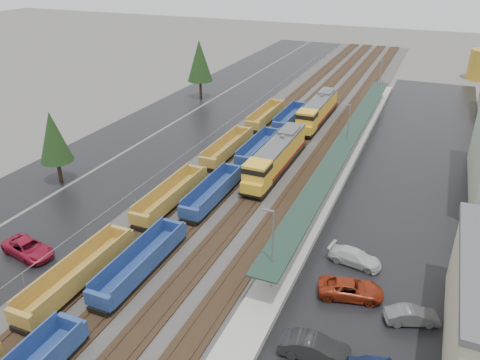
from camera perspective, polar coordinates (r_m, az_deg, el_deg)
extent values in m
cube|color=#302D2B|center=(76.75, 7.18, 6.24)|extent=(20.00, 160.00, 0.08)
cube|color=black|center=(78.43, 2.96, 6.94)|extent=(2.60, 160.00, 0.15)
cube|color=#473326|center=(78.63, 2.46, 7.09)|extent=(0.08, 160.00, 0.07)
cube|color=#473326|center=(78.17, 3.46, 6.95)|extent=(0.08, 160.00, 0.07)
cube|color=black|center=(77.24, 5.75, 6.53)|extent=(2.60, 160.00, 0.15)
cube|color=#473326|center=(77.40, 5.25, 6.69)|extent=(0.08, 160.00, 0.07)
cube|color=#473326|center=(77.00, 6.27, 6.54)|extent=(0.08, 160.00, 0.07)
cube|color=black|center=(76.23, 8.63, 6.10)|extent=(2.60, 160.00, 0.15)
cube|color=#473326|center=(76.36, 8.11, 6.26)|extent=(0.08, 160.00, 0.07)
cube|color=#473326|center=(76.03, 9.16, 6.10)|extent=(0.08, 160.00, 0.07)
cube|color=black|center=(75.42, 11.57, 5.64)|extent=(2.60, 160.00, 0.15)
cube|color=#473326|center=(75.51, 11.04, 5.80)|extent=(0.08, 160.00, 0.07)
cube|color=#473326|center=(75.26, 12.11, 5.63)|extent=(0.08, 160.00, 0.07)
cube|color=black|center=(81.83, -3.01, 7.66)|extent=(10.00, 160.00, 0.02)
cube|color=black|center=(86.50, -9.05, 8.39)|extent=(9.00, 160.00, 0.02)
cube|color=black|center=(65.01, 20.81, 0.87)|extent=(16.00, 100.00, 0.02)
cube|color=#9E9B93|center=(65.61, 12.65, 2.56)|extent=(3.00, 80.00, 0.70)
cylinder|color=gray|center=(43.25, 6.10, -7.70)|extent=(0.16, 0.16, 2.40)
cylinder|color=gray|center=(55.99, 10.74, 0.28)|extent=(0.16, 0.16, 2.40)
cylinder|color=gray|center=(69.64, 13.61, 5.23)|extent=(0.16, 0.16, 2.40)
cylinder|color=gray|center=(83.75, 15.54, 8.53)|extent=(0.16, 0.16, 2.40)
cylinder|color=gray|center=(98.12, 16.94, 10.86)|extent=(0.16, 0.16, 2.40)
cube|color=#1B3227|center=(64.55, 12.89, 4.88)|extent=(2.60, 65.00, 0.15)
cylinder|color=gray|center=(38.12, 3.95, -8.96)|extent=(0.12, 0.12, 8.00)
cube|color=gray|center=(36.16, 3.39, -3.72)|extent=(1.00, 0.15, 0.12)
cylinder|color=gray|center=(64.28, 12.97, 5.54)|extent=(0.12, 0.12, 8.00)
cube|color=gray|center=(63.14, 12.87, 8.93)|extent=(1.00, 0.15, 0.12)
cylinder|color=gray|center=(92.79, 16.68, 11.41)|extent=(0.12, 0.12, 8.00)
cube|color=gray|center=(92.01, 16.69, 13.80)|extent=(1.00, 0.15, 0.12)
cylinder|color=gray|center=(43.78, -24.82, -11.32)|extent=(0.08, 0.08, 2.00)
cylinder|color=gray|center=(48.24, -18.09, -6.37)|extent=(0.08, 0.08, 2.00)
cylinder|color=gray|center=(53.53, -12.69, -2.26)|extent=(0.08, 0.08, 2.00)
cylinder|color=gray|center=(59.43, -8.34, 1.09)|extent=(0.08, 0.08, 2.00)
cylinder|color=gray|center=(65.77, -4.79, 3.80)|extent=(0.08, 0.08, 2.00)
cylinder|color=gray|center=(72.44, -1.86, 6.02)|extent=(0.08, 0.08, 2.00)
cylinder|color=gray|center=(79.36, 0.58, 7.85)|extent=(0.08, 0.08, 2.00)
cylinder|color=gray|center=(86.47, 2.64, 9.37)|extent=(0.08, 0.08, 2.00)
cylinder|color=gray|center=(93.72, 4.40, 10.65)|extent=(0.08, 0.08, 2.00)
cylinder|color=gray|center=(101.08, 5.92, 11.73)|extent=(0.08, 0.08, 2.00)
cylinder|color=gray|center=(108.53, 7.24, 12.66)|extent=(0.08, 0.08, 2.00)
cylinder|color=gray|center=(116.06, 8.39, 13.47)|extent=(0.08, 0.08, 2.00)
cylinder|color=gray|center=(123.65, 9.41, 14.17)|extent=(0.08, 0.08, 2.00)
cylinder|color=gray|center=(131.28, 10.32, 14.79)|extent=(0.08, 0.08, 2.00)
cylinder|color=gray|center=(138.96, 11.14, 15.34)|extent=(0.08, 0.08, 2.00)
cylinder|color=gray|center=(146.67, 11.87, 15.82)|extent=(0.08, 0.08, 2.00)
cube|color=gray|center=(79.06, 0.58, 8.54)|extent=(0.05, 160.00, 0.05)
ellipsoid|color=#4A5845|center=(216.91, 10.33, 18.87)|extent=(154.00, 110.00, 19.80)
cylinder|color=#332316|center=(62.28, -21.15, 1.07)|extent=(0.50, 0.50, 2.70)
cone|color=black|center=(60.65, -21.82, 4.93)|extent=(3.96, 3.96, 6.30)
cylinder|color=#332316|center=(93.38, -4.82, 10.99)|extent=(0.50, 0.50, 3.30)
cone|color=black|center=(92.11, -4.95, 14.29)|extent=(4.84, 4.84, 7.70)
cube|color=black|center=(61.01, 4.51, 1.78)|extent=(2.76, 18.40, 0.37)
cube|color=gold|center=(61.19, 4.84, 3.44)|extent=(2.58, 14.72, 2.76)
cube|color=gold|center=(54.13, 2.10, 0.59)|extent=(2.76, 2.94, 3.13)
cube|color=black|center=(53.75, 2.12, 1.47)|extent=(2.81, 2.99, 0.64)
cube|color=gold|center=(53.16, 1.44, -1.01)|extent=(2.58, 0.92, 1.29)
cube|color=#59595B|center=(60.64, 4.90, 4.72)|extent=(2.62, 14.72, 0.32)
cube|color=maroon|center=(62.00, 3.66, 2.68)|extent=(0.04, 14.72, 0.32)
cube|color=maroon|center=(61.27, 5.96, 2.29)|extent=(0.04, 14.72, 0.32)
cube|color=black|center=(61.16, 4.50, 1.46)|extent=(2.02, 5.52, 0.55)
cube|color=black|center=(55.65, 2.34, -0.99)|extent=(2.21, 3.68, 0.46)
cube|color=black|center=(66.77, 6.31, 3.65)|extent=(2.21, 3.68, 0.46)
cylinder|color=#59595B|center=(61.36, 5.18, 5.25)|extent=(0.64, 0.64, 0.46)
cube|color=#59595B|center=(63.85, 5.97, 6.01)|extent=(2.21, 3.68, 0.46)
cube|color=black|center=(79.90, 9.47, 7.47)|extent=(2.76, 18.40, 0.37)
cube|color=gold|center=(80.28, 9.71, 8.72)|extent=(2.58, 14.72, 2.76)
cube|color=gold|center=(72.74, 8.14, 7.15)|extent=(2.76, 2.94, 3.13)
cube|color=black|center=(72.45, 8.18, 7.84)|extent=(2.81, 2.99, 0.64)
cube|color=gold|center=(71.53, 7.73, 6.07)|extent=(2.58, 0.92, 1.29)
cube|color=#59595B|center=(79.86, 9.79, 9.73)|extent=(2.62, 14.72, 0.32)
cube|color=maroon|center=(80.90, 8.75, 8.10)|extent=(0.04, 14.72, 0.32)
cube|color=maroon|center=(80.34, 10.56, 7.84)|extent=(0.04, 14.72, 0.32)
cube|color=black|center=(80.01, 9.45, 7.22)|extent=(2.02, 5.52, 0.55)
cube|color=black|center=(74.08, 8.20, 5.84)|extent=(2.21, 3.68, 0.46)
cube|color=black|center=(85.97, 10.54, 8.53)|extent=(2.21, 3.68, 0.46)
cylinder|color=#59595B|center=(80.65, 9.97, 10.08)|extent=(0.64, 0.64, 0.46)
cube|color=#59595B|center=(83.25, 10.44, 10.51)|extent=(2.21, 3.68, 0.46)
cube|color=#A26E2D|center=(43.08, -19.03, -11.13)|extent=(2.41, 12.22, 0.23)
cube|color=#A26E2D|center=(43.30, -20.37, -9.80)|extent=(0.14, 12.22, 1.67)
cube|color=#A26E2D|center=(41.92, -17.99, -10.68)|extent=(0.14, 12.22, 1.67)
cube|color=#A26E2D|center=(39.47, -25.24, -15.10)|extent=(2.41, 0.46, 1.30)
cube|color=#A26E2D|center=(46.57, -14.16, -6.39)|extent=(2.41, 0.46, 1.30)
cube|color=black|center=(40.35, -24.31, -15.60)|extent=(1.85, 2.04, 0.46)
cube|color=black|center=(46.64, -14.50, -7.74)|extent=(1.85, 2.04, 0.46)
cube|color=#A26E2D|center=(53.33, -8.33, -2.21)|extent=(2.41, 12.22, 0.23)
cube|color=#A26E2D|center=(53.51, -9.46, -1.19)|extent=(0.14, 12.22, 1.67)
cube|color=#A26E2D|center=(52.40, -7.30, -1.65)|extent=(0.14, 12.22, 1.67)
cube|color=#A26E2D|center=(48.50, -12.17, -4.76)|extent=(2.41, 0.46, 1.30)
cube|color=#A26E2D|center=(57.89, -5.21, 1.06)|extent=(2.41, 0.46, 1.30)
cube|color=black|center=(49.41, -11.65, -5.33)|extent=(1.85, 2.04, 0.46)
cube|color=black|center=(57.78, -5.47, -0.02)|extent=(1.85, 2.04, 0.46)
cube|color=#A26E2D|center=(65.66, -1.45, 3.67)|extent=(2.41, 12.22, 0.23)
cube|color=#A26E2D|center=(65.80, -2.38, 4.49)|extent=(0.14, 12.22, 1.67)
cube|color=#A26E2D|center=(64.90, -0.53, 4.20)|extent=(0.14, 12.22, 1.67)
cube|color=#A26E2D|center=(60.20, -3.94, 2.13)|extent=(2.41, 0.46, 1.30)
cube|color=#A26E2D|center=(70.80, 0.65, 5.95)|extent=(2.41, 0.46, 1.30)
cube|color=black|center=(61.10, -3.64, 1.56)|extent=(1.85, 2.04, 0.46)
cube|color=black|center=(70.57, 0.45, 5.07)|extent=(1.85, 2.04, 0.46)
cube|color=#A26E2D|center=(79.09, 3.22, 7.60)|extent=(2.41, 12.22, 0.23)
cube|color=#A26E2D|center=(79.21, 2.44, 8.28)|extent=(0.14, 12.22, 1.67)
cube|color=#A26E2D|center=(78.47, 4.03, 8.07)|extent=(0.14, 12.22, 1.67)
cube|color=#A26E2D|center=(73.31, 1.52, 6.65)|extent=(2.41, 0.46, 1.30)
cube|color=#A26E2D|center=(84.57, 4.72, 9.25)|extent=(2.41, 0.46, 1.30)
cube|color=black|center=(74.19, 1.70, 6.13)|extent=(1.85, 2.04, 0.46)
cube|color=black|center=(84.26, 4.55, 8.53)|extent=(1.85, 2.04, 0.46)
cube|color=navy|center=(37.55, -19.72, -16.30)|extent=(2.43, 0.47, 1.31)
cube|color=black|center=(37.84, -20.17, -17.92)|extent=(1.87, 2.05, 0.47)
cube|color=navy|center=(43.01, -11.91, -10.16)|extent=(2.43, 11.30, 0.23)
cube|color=navy|center=(43.13, -13.31, -8.85)|extent=(0.14, 11.30, 1.68)
cube|color=navy|center=(41.96, -10.68, -9.65)|extent=(0.14, 11.30, 1.68)
cube|color=navy|center=(39.09, -16.89, -13.86)|extent=(2.43, 0.47, 1.31)
cube|color=navy|center=(46.64, -7.99, -5.71)|extent=(2.43, 0.47, 1.31)
cube|color=black|center=(40.05, -16.12, -14.37)|extent=(1.87, 2.05, 0.47)
cube|color=black|center=(46.68, -8.32, -7.07)|extent=(1.87, 2.05, 0.47)
cube|color=navy|center=(53.58, -3.24, -1.81)|extent=(2.43, 11.30, 0.23)
cube|color=navy|center=(53.67, -4.38, -0.78)|extent=(0.14, 11.30, 1.68)
cube|color=navy|center=(52.73, -2.12, -1.24)|extent=(0.14, 11.30, 1.68)
cube|color=navy|center=(48.77, -6.27, -4.08)|extent=(2.43, 0.47, 1.31)
cube|color=navy|center=(58.02, -0.73, 1.24)|extent=(2.43, 0.47, 1.31)
cube|color=black|center=(49.73, -5.86, -4.66)|extent=(1.87, 2.05, 0.47)
cube|color=black|center=(57.88, -0.98, 0.16)|extent=(1.87, 2.05, 0.47)
cube|color=navy|center=(65.69, 2.35, 3.67)|extent=(2.43, 11.30, 0.23)
cube|color=navy|center=(65.77, 1.41, 4.50)|extent=(0.14, 11.30, 1.68)
cube|color=navy|center=(65.01, 3.32, 4.20)|extent=(0.14, 11.30, 1.68)
cube|color=navy|center=(60.44, 0.38, 2.31)|extent=(2.43, 0.47, 1.31)
cube|color=navy|center=(70.58, 4.06, 5.82)|extent=(2.43, 0.47, 1.31)
cube|color=black|center=(61.37, 0.61, 1.73)|extent=(1.87, 2.05, 0.47)
cube|color=black|center=(70.33, 3.86, 4.94)|extent=(1.87, 2.05, 0.47)
cube|color=navy|center=(78.65, 6.18, 7.38)|extent=(2.43, 11.30, 0.23)
cube|color=navy|center=(78.71, 5.39, 8.08)|extent=(0.14, 11.30, 1.68)
cube|color=navy|center=(78.07, 7.03, 7.85)|extent=(0.14, 11.30, 1.68)
cube|color=navy|center=(73.16, 4.82, 6.54)|extent=(2.43, 0.47, 1.31)
cube|color=navy|center=(83.79, 7.42, 8.97)|extent=(2.43, 0.47, 1.31)
cube|color=black|center=(74.06, 4.96, 6.01)|extent=(1.87, 2.05, 0.47)
cube|color=black|center=(83.47, 7.25, 8.23)|extent=(1.87, 2.05, 0.47)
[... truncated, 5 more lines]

